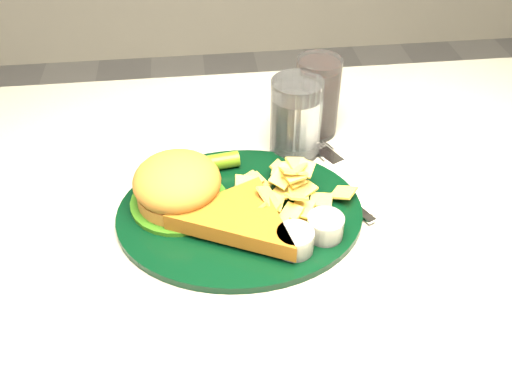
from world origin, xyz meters
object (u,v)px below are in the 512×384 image
at_px(table, 243,365).
at_px(cola_glass, 317,97).
at_px(dinner_plate, 240,195).
at_px(fork_napkin, 338,190).
at_px(water_glass, 296,118).

xyz_separation_m(table, cola_glass, (0.14, 0.19, 0.44)).
height_order(dinner_plate, fork_napkin, dinner_plate).
relative_size(table, cola_glass, 9.19).
xyz_separation_m(dinner_plate, water_glass, (0.10, 0.14, 0.02)).
bearing_deg(dinner_plate, table, 90.50).
distance_m(water_glass, cola_glass, 0.07).
bearing_deg(fork_napkin, water_glass, 84.88).
height_order(cola_glass, fork_napkin, cola_glass).
bearing_deg(dinner_plate, cola_glass, 54.73).
height_order(table, cola_glass, cola_glass).
height_order(table, dinner_plate, dinner_plate).
bearing_deg(dinner_plate, water_glass, 56.01).
bearing_deg(table, cola_glass, 52.24).
distance_m(dinner_plate, water_glass, 0.18).
distance_m(water_glass, fork_napkin, 0.13).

